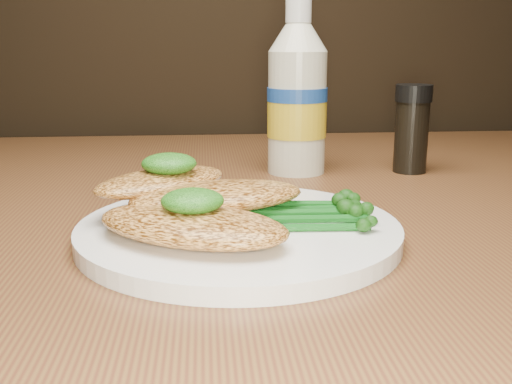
{
  "coord_description": "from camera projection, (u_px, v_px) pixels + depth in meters",
  "views": [
    {
      "loc": [
        -0.13,
        0.46,
        0.9
      ],
      "look_at": [
        -0.09,
        0.91,
        0.79
      ],
      "focal_mm": 42.24,
      "sensor_mm": 36.0,
      "label": 1
    }
  ],
  "objects": [
    {
      "name": "chicken_back",
      "position": [
        162.0,
        181.0,
        0.5
      ],
      "size": [
        0.13,
        0.12,
        0.02
      ],
      "primitive_type": "ellipsoid",
      "rotation": [
        0.0,
        0.0,
        0.68
      ],
      "color": "#E39A48",
      "rests_on": "plate"
    },
    {
      "name": "pesto_back",
      "position": [
        169.0,
        164.0,
        0.49
      ],
      "size": [
        0.05,
        0.04,
        0.02
      ],
      "primitive_type": "ellipsoid",
      "rotation": [
        0.0,
        0.0,
        -0.07
      ],
      "color": "#0A3207",
      "rests_on": "chicken_back"
    },
    {
      "name": "pepper_grinder",
      "position": [
        412.0,
        129.0,
        0.7
      ],
      "size": [
        0.05,
        0.05,
        0.1
      ],
      "primitive_type": null,
      "rotation": [
        0.0,
        0.0,
        -0.36
      ],
      "color": "black",
      "rests_on": "dining_table"
    },
    {
      "name": "mayo_bottle",
      "position": [
        297.0,
        89.0,
        0.69
      ],
      "size": [
        0.08,
        0.08,
        0.2
      ],
      "primitive_type": null,
      "rotation": [
        0.0,
        0.0,
        -0.26
      ],
      "color": "beige",
      "rests_on": "dining_table"
    },
    {
      "name": "chicken_front",
      "position": [
        192.0,
        225.0,
        0.43
      ],
      "size": [
        0.17,
        0.14,
        0.02
      ],
      "primitive_type": "ellipsoid",
      "rotation": [
        0.0,
        0.0,
        -0.51
      ],
      "color": "#E39A48",
      "rests_on": "plate"
    },
    {
      "name": "chicken_mid",
      "position": [
        217.0,
        196.0,
        0.48
      ],
      "size": [
        0.15,
        0.1,
        0.02
      ],
      "primitive_type": "ellipsoid",
      "rotation": [
        0.0,
        0.0,
        0.23
      ],
      "color": "#E39A48",
      "rests_on": "plate"
    },
    {
      "name": "pesto_front",
      "position": [
        192.0,
        201.0,
        0.43
      ],
      "size": [
        0.05,
        0.04,
        0.02
      ],
      "primitive_type": "ellipsoid",
      "rotation": [
        0.0,
        0.0,
        -0.05
      ],
      "color": "#0A3207",
      "rests_on": "chicken_front"
    },
    {
      "name": "broccolini_bundle",
      "position": [
        300.0,
        210.0,
        0.47
      ],
      "size": [
        0.15,
        0.13,
        0.02
      ],
      "primitive_type": null,
      "rotation": [
        0.0,
        0.0,
        -0.34
      ],
      "color": "#135818",
      "rests_on": "plate"
    },
    {
      "name": "plate",
      "position": [
        239.0,
        231.0,
        0.47
      ],
      "size": [
        0.25,
        0.25,
        0.01
      ],
      "primitive_type": "cylinder",
      "color": "white",
      "rests_on": "dining_table"
    }
  ]
}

